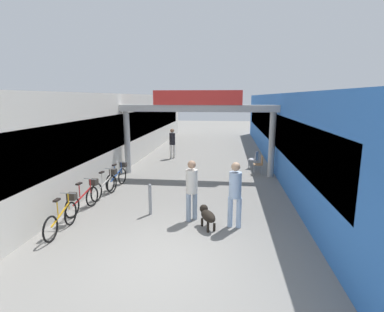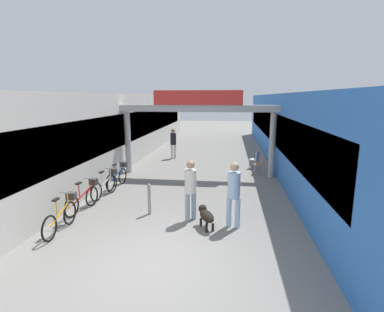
% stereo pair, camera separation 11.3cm
% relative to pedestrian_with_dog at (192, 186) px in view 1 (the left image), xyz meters
% --- Properties ---
extents(ground_plane, '(80.00, 80.00, 0.00)m').
position_rel_pedestrian_with_dog_xyz_m(ground_plane, '(-0.36, -2.31, -1.04)').
color(ground_plane, gray).
extents(storefront_left, '(3.00, 26.00, 3.72)m').
position_rel_pedestrian_with_dog_xyz_m(storefront_left, '(-5.46, 8.69, 0.83)').
color(storefront_left, beige).
rests_on(storefront_left, ground_plane).
extents(storefront_right, '(3.00, 26.00, 3.72)m').
position_rel_pedestrian_with_dog_xyz_m(storefront_right, '(4.73, 8.69, 0.83)').
color(storefront_right, blue).
rests_on(storefront_right, ground_plane).
extents(arcade_sign_gateway, '(7.40, 0.47, 3.86)m').
position_rel_pedestrian_with_dog_xyz_m(arcade_sign_gateway, '(-0.36, 5.29, 1.67)').
color(arcade_sign_gateway, '#B2B2B2').
rests_on(arcade_sign_gateway, ground_plane).
extents(pedestrian_with_dog, '(0.48, 0.48, 1.80)m').
position_rel_pedestrian_with_dog_xyz_m(pedestrian_with_dog, '(0.00, 0.00, 0.00)').
color(pedestrian_with_dog, '#8C9EB2').
rests_on(pedestrian_with_dog, ground_plane).
extents(pedestrian_companion, '(0.40, 0.39, 1.85)m').
position_rel_pedestrian_with_dog_xyz_m(pedestrian_companion, '(1.23, -0.33, 0.04)').
color(pedestrian_companion, '#A5BFE0').
rests_on(pedestrian_companion, ground_plane).
extents(pedestrian_carrying_crate, '(0.48, 0.48, 1.77)m').
position_rel_pedestrian_with_dog_xyz_m(pedestrian_carrying_crate, '(-2.20, 8.87, -0.02)').
color(pedestrian_carrying_crate, silver).
rests_on(pedestrian_carrying_crate, ground_plane).
extents(dog_on_leash, '(0.60, 0.82, 0.58)m').
position_rel_pedestrian_with_dog_xyz_m(dog_on_leash, '(0.49, -0.47, -0.67)').
color(dog_on_leash, black).
rests_on(dog_on_leash, ground_plane).
extents(bicycle_orange_nearest, '(0.46, 1.69, 0.98)m').
position_rel_pedestrian_with_dog_xyz_m(bicycle_orange_nearest, '(-3.36, -1.12, -0.60)').
color(bicycle_orange_nearest, black).
rests_on(bicycle_orange_nearest, ground_plane).
extents(bicycle_red_second, '(0.46, 1.68, 0.98)m').
position_rel_pedestrian_with_dog_xyz_m(bicycle_red_second, '(-3.47, 0.36, -0.60)').
color(bicycle_red_second, black).
rests_on(bicycle_red_second, ground_plane).
extents(bicycle_silver_third, '(0.46, 1.68, 0.98)m').
position_rel_pedestrian_with_dog_xyz_m(bicycle_silver_third, '(-3.36, 1.80, -0.60)').
color(bicycle_silver_third, black).
rests_on(bicycle_silver_third, ground_plane).
extents(bicycle_blue_farthest, '(0.46, 1.68, 0.98)m').
position_rel_pedestrian_with_dog_xyz_m(bicycle_blue_farthest, '(-3.36, 2.98, -0.60)').
color(bicycle_blue_farthest, black).
rests_on(bicycle_blue_farthest, ground_plane).
extents(bollard_post_metal, '(0.10, 0.10, 0.98)m').
position_rel_pedestrian_with_dog_xyz_m(bollard_post_metal, '(-1.32, 0.30, -0.54)').
color(bollard_post_metal, gray).
rests_on(bollard_post_metal, ground_plane).
extents(cafe_chair_wood_nearer, '(0.41, 0.41, 0.89)m').
position_rel_pedestrian_with_dog_xyz_m(cafe_chair_wood_nearer, '(2.53, 5.68, -0.50)').
color(cafe_chair_wood_nearer, gray).
rests_on(cafe_chair_wood_nearer, ground_plane).
extents(cafe_chair_aluminium_farther, '(0.53, 0.53, 0.89)m').
position_rel_pedestrian_with_dog_xyz_m(cafe_chair_aluminium_farther, '(2.39, 6.81, -0.50)').
color(cafe_chair_aluminium_farther, gray).
rests_on(cafe_chair_aluminium_farther, ground_plane).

